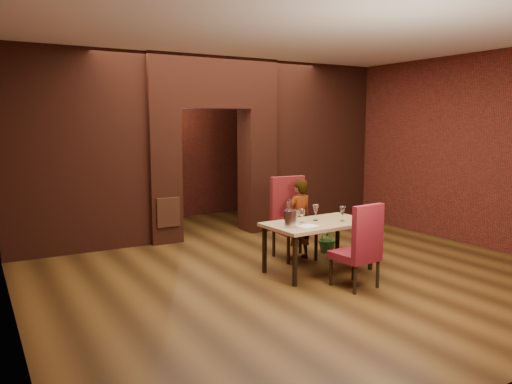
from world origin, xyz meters
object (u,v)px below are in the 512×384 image
person_seated (299,219)px  potted_plant (327,237)px  wine_bucket (291,219)px  chair_near (355,245)px  chair_far (295,218)px  wine_glass_b (316,213)px  dining_table (318,247)px  wine_glass_c (342,214)px  water_bottle (289,211)px  wine_glass_a (302,216)px

person_seated → potted_plant: person_seated is taller
potted_plant → wine_bucket: bearing=-146.5°
chair_near → potted_plant: (0.78, 1.53, -0.30)m
chair_far → potted_plant: (0.68, 0.06, -0.38)m
person_seated → chair_near: bearing=80.3°
wine_glass_b → dining_table: bearing=-100.5°
wine_glass_c → water_bottle: bearing=154.8°
wine_glass_b → person_seated: bearing=78.9°
wine_bucket → wine_glass_b: bearing=18.4°
water_bottle → chair_near: bearing=-70.0°
wine_glass_b → chair_near: bearing=-92.0°
person_seated → wine_glass_a: 0.70m
person_seated → wine_glass_a: bearing=54.2°
dining_table → water_bottle: size_ratio=4.71×
person_seated → wine_glass_c: person_seated is taller
wine_glass_a → potted_plant: size_ratio=0.40×
person_seated → wine_bucket: (-0.65, -0.73, 0.20)m
person_seated → potted_plant: size_ratio=2.58×
dining_table → wine_glass_c: bearing=-24.3°
chair_near → wine_glass_c: (0.33, 0.64, 0.26)m
chair_near → person_seated: 1.43m
wine_glass_a → wine_glass_b: (0.24, 0.02, 0.02)m
chair_near → wine_glass_a: (-0.21, 0.85, 0.25)m
dining_table → chair_far: chair_far is taller
wine_glass_c → potted_plant: 1.15m
chair_near → water_bottle: chair_near is taller
wine_glass_b → wine_bucket: (-0.54, -0.18, -0.00)m
wine_glass_c → potted_plant: (0.45, 0.89, -0.56)m
wine_bucket → dining_table: bearing=8.8°
wine_glass_a → dining_table: bearing=-20.2°
chair_far → person_seated: chair_far is taller
chair_far → wine_bucket: chair_far is taller
chair_far → water_bottle: bearing=-126.1°
water_bottle → dining_table: bearing=-28.4°
chair_far → water_bottle: 0.72m
person_seated → water_bottle: (-0.49, -0.46, 0.25)m
dining_table → wine_glass_b: bearing=76.5°
chair_far → potted_plant: bearing=10.3°
potted_plant → wine_glass_a: bearing=-145.3°
dining_table → wine_bucket: (-0.52, -0.08, 0.46)m
dining_table → wine_glass_a: bearing=156.9°
wine_glass_a → potted_plant: wine_glass_a is taller
person_seated → dining_table: bearing=74.9°
dining_table → wine_bucket: size_ratio=6.80×
chair_far → chair_near: chair_far is taller
wine_bucket → potted_plant: bearing=33.5°
wine_glass_c → chair_near: bearing=-116.9°
dining_table → water_bottle: water_bottle is taller
wine_glass_c → water_bottle: (-0.67, 0.32, 0.05)m
wine_glass_b → water_bottle: size_ratio=0.71×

